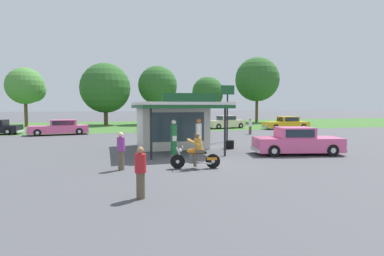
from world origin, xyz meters
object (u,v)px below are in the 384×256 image
at_px(gas_pump_offside, 199,139).
at_px(bystander_admiring_sedan, 121,150).
at_px(featured_classic_sedan, 297,142).
at_px(parked_car_back_row_left, 226,122).
at_px(parked_car_back_row_right, 60,128).
at_px(parked_car_back_row_far_left, 162,124).
at_px(spare_tire_stack, 229,145).
at_px(bystander_chatting_near_pumps, 140,172).
at_px(gas_pump_nearside, 174,140).
at_px(roadside_pole_sign, 227,103).
at_px(parked_car_back_row_centre_left, 286,123).
at_px(motorcycle_with_rider, 196,154).
at_px(bystander_leaning_by_kiosk, 250,126).

height_order(gas_pump_offside, bystander_admiring_sedan, gas_pump_offside).
height_order(featured_classic_sedan, parked_car_back_row_left, parked_car_back_row_left).
distance_m(parked_car_back_row_right, parked_car_back_row_far_left, 10.69).
relative_size(featured_classic_sedan, spare_tire_stack, 8.77).
xyz_separation_m(gas_pump_offside, bystander_chatting_near_pumps, (-4.02, -7.25, -0.13)).
xyz_separation_m(gas_pump_nearside, gas_pump_offside, (1.42, 0.00, 0.02)).
bearing_deg(spare_tire_stack, parked_car_back_row_left, 68.78).
bearing_deg(gas_pump_nearside, parked_car_back_row_far_left, 81.84).
bearing_deg(parked_car_back_row_far_left, parked_car_back_row_right, -166.40).
xyz_separation_m(bystander_admiring_sedan, spare_tire_stack, (7.08, 4.92, -0.59)).
bearing_deg(roadside_pole_sign, gas_pump_nearside, -133.73).
height_order(parked_car_back_row_centre_left, bystander_chatting_near_pumps, bystander_chatting_near_pumps).
distance_m(roadside_pole_sign, spare_tire_stack, 4.76).
bearing_deg(gas_pump_offside, spare_tire_stack, 37.04).
bearing_deg(spare_tire_stack, roadside_pole_sign, 69.94).
height_order(parked_car_back_row_centre_left, roadside_pole_sign, roadside_pole_sign).
relative_size(gas_pump_offside, bystander_chatting_near_pumps, 1.33).
height_order(motorcycle_with_rider, parked_car_back_row_left, parked_car_back_row_left).
relative_size(featured_classic_sedan, bystander_admiring_sedan, 3.20).
height_order(parked_car_back_row_far_left, bystander_leaning_by_kiosk, bystander_leaning_by_kiosk).
xyz_separation_m(gas_pump_nearside, parked_car_back_row_right, (-7.82, 15.48, -0.26)).
distance_m(motorcycle_with_rider, spare_tire_stack, 6.72).
bearing_deg(parked_car_back_row_right, motorcycle_with_rider, -66.90).
xyz_separation_m(motorcycle_with_rider, parked_car_back_row_centre_left, (17.12, 19.68, 0.02)).
xyz_separation_m(featured_classic_sedan, parked_car_back_row_right, (-14.77, 16.59, -0.03)).
height_order(bystander_admiring_sedan, roadside_pole_sign, roadside_pole_sign).
bearing_deg(gas_pump_offside, motorcycle_with_rider, -108.58).
bearing_deg(featured_classic_sedan, parked_car_back_row_centre_left, 59.00).
bearing_deg(bystander_chatting_near_pumps, parked_car_back_row_far_left, 78.40).
distance_m(gas_pump_offside, spare_tire_stack, 3.46).
xyz_separation_m(parked_car_back_row_far_left, spare_tire_stack, (1.54, -15.95, -0.41)).
distance_m(gas_pump_nearside, parked_car_back_row_far_left, 18.18).
bearing_deg(bystander_chatting_near_pumps, gas_pump_nearside, 70.26).
xyz_separation_m(parked_car_back_row_right, roadside_pole_sign, (13.28, -9.77, 2.32)).
bearing_deg(parked_car_back_row_left, gas_pump_nearside, -119.32).
xyz_separation_m(gas_pump_offside, parked_car_back_row_left, (9.37, 19.21, -0.23)).
distance_m(motorcycle_with_rider, bystander_leaning_by_kiosk, 17.43).
bearing_deg(bystander_leaning_by_kiosk, motorcycle_with_rider, -124.12).
distance_m(gas_pump_offside, parked_car_back_row_right, 18.02).
xyz_separation_m(motorcycle_with_rider, bystander_admiring_sedan, (-3.21, 0.57, 0.21)).
bearing_deg(gas_pump_offside, parked_car_back_row_far_left, 86.30).
height_order(bystander_admiring_sedan, spare_tire_stack, bystander_admiring_sedan).
xyz_separation_m(gas_pump_offside, bystander_leaning_by_kiosk, (8.62, 10.98, -0.16)).
bearing_deg(gas_pump_nearside, featured_classic_sedan, -9.08).
bearing_deg(bystander_chatting_near_pumps, bystander_admiring_sedan, 94.61).
distance_m(gas_pump_nearside, featured_classic_sedan, 7.05).
bearing_deg(parked_car_back_row_right, gas_pump_offside, -59.19).
xyz_separation_m(motorcycle_with_rider, spare_tire_stack, (3.87, 5.49, -0.38)).
bearing_deg(featured_classic_sedan, spare_tire_stack, 131.94).
relative_size(parked_car_back_row_right, parked_car_back_row_centre_left, 1.00).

